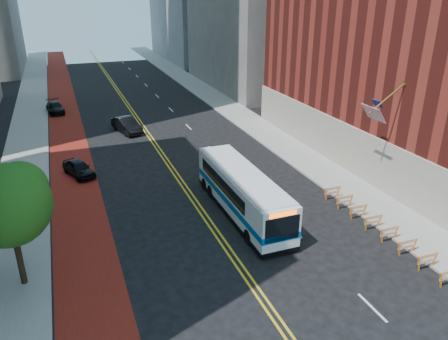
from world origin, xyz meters
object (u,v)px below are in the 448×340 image
car_a (79,168)px  car_b (127,125)px  transit_bus (242,191)px  street_tree (9,202)px  car_c (55,107)px

car_a → car_b: bearing=40.9°
car_b → transit_bus: bearing=-93.4°
transit_bus → car_b: size_ratio=2.39×
car_a → street_tree: bearing=-125.3°
car_a → car_c: car_c is taller
street_tree → car_b: street_tree is taller
car_a → transit_bus: bearing=-67.5°
transit_bus → car_a: transit_bus is taller
car_c → car_b: bearing=-64.1°
transit_bus → car_b: 21.74m
car_a → car_b: size_ratio=0.80×
transit_bus → car_c: size_ratio=2.53×
transit_bus → car_a: (-10.15, 10.79, -0.99)m
car_c → street_tree: bearing=-100.2°
street_tree → car_c: (2.18, 35.64, -4.25)m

